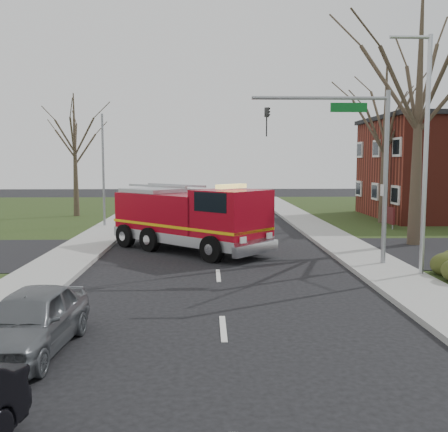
{
  "coord_description": "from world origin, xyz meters",
  "views": [
    {
      "loc": [
        -0.37,
        -18.54,
        4.11
      ],
      "look_at": [
        0.26,
        1.64,
        2.0
      ],
      "focal_mm": 42.0,
      "sensor_mm": 36.0,
      "label": 1
    }
  ],
  "objects": [
    {
      "name": "ground",
      "position": [
        0.0,
        0.0,
        0.0
      ],
      "size": [
        120.0,
        120.0,
        0.0
      ],
      "primitive_type": "plane",
      "color": "black",
      "rests_on": "ground"
    },
    {
      "name": "fire_engine",
      "position": [
        -1.15,
        5.24,
        1.43
      ],
      "size": [
        7.47,
        7.34,
        3.15
      ],
      "rotation": [
        0.0,
        0.0,
        0.8
      ],
      "color": "maroon",
      "rests_on": "ground"
    },
    {
      "name": "streetlight_pole",
      "position": [
        7.14,
        -0.5,
        4.55
      ],
      "size": [
        1.48,
        0.16,
        8.4
      ],
      "color": "#B7BABF",
      "rests_on": "ground"
    },
    {
      "name": "parked_car_maroon",
      "position": [
        -4.2,
        -7.45,
        0.69
      ],
      "size": [
        1.93,
        4.18,
        1.39
      ],
      "primitive_type": "imported",
      "rotation": [
        0.0,
        0.0,
        -0.07
      ],
      "color": "#5B5E62",
      "rests_on": "ground"
    },
    {
      "name": "health_center_sign",
      "position": [
        10.5,
        12.5,
        0.88
      ],
      "size": [
        0.12,
        2.0,
        1.4
      ],
      "color": "#4A1113",
      "rests_on": "ground"
    },
    {
      "name": "sidewalk_left",
      "position": [
        -6.2,
        0.0,
        0.07
      ],
      "size": [
        2.4,
        80.0,
        0.15
      ],
      "primitive_type": "cube",
      "color": "gray",
      "rests_on": "ground"
    },
    {
      "name": "bare_tree_far",
      "position": [
        11.0,
        15.0,
        6.49
      ],
      "size": [
        5.25,
        5.25,
        10.5
      ],
      "color": "#392D21",
      "rests_on": "ground"
    },
    {
      "name": "traffic_signal_mast",
      "position": [
        5.21,
        1.5,
        4.71
      ],
      "size": [
        5.29,
        0.18,
        6.8
      ],
      "color": "gray",
      "rests_on": "ground"
    },
    {
      "name": "bare_tree_near",
      "position": [
        9.5,
        6.0,
        7.41
      ],
      "size": [
        6.0,
        6.0,
        12.0
      ],
      "color": "#392D21",
      "rests_on": "ground"
    },
    {
      "name": "bare_tree_left",
      "position": [
        -10.0,
        20.0,
        5.56
      ],
      "size": [
        4.5,
        4.5,
        9.0
      ],
      "color": "#392D21",
      "rests_on": "ground"
    },
    {
      "name": "utility_pole_far",
      "position": [
        -6.8,
        14.0,
        3.5
      ],
      "size": [
        0.14,
        0.14,
        7.0
      ],
      "primitive_type": "cylinder",
      "color": "gray",
      "rests_on": "ground"
    },
    {
      "name": "sidewalk_right",
      "position": [
        6.2,
        0.0,
        0.07
      ],
      "size": [
        2.4,
        80.0,
        0.15
      ],
      "primitive_type": "cube",
      "color": "gray",
      "rests_on": "ground"
    }
  ]
}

